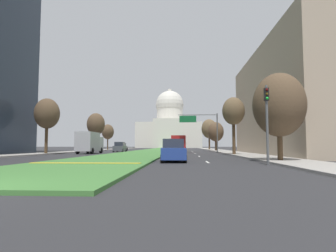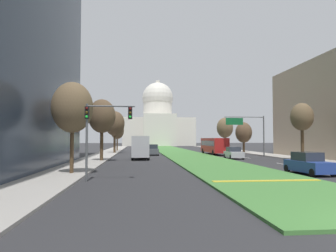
{
  "view_description": "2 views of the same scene",
  "coord_description": "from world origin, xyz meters",
  "px_view_note": "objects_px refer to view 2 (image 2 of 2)",
  "views": [
    {
      "loc": [
        6.17,
        -6.87,
        1.3
      ],
      "look_at": [
        2.64,
        57.92,
        5.81
      ],
      "focal_mm": 29.25,
      "sensor_mm": 36.0,
      "label": 1
    },
    {
      "loc": [
        -8.19,
        -8.71,
        2.85
      ],
      "look_at": [
        -1.37,
        61.34,
        5.78
      ],
      "focal_mm": 32.66,
      "sensor_mm": 36.0,
      "label": 2
    }
  ],
  "objects_px": {
    "street_tree_left_distant": "(117,131)",
    "box_truck_delivery": "(140,147)",
    "street_tree_right_mid": "(302,117)",
    "city_bus": "(214,145)",
    "overhead_guide_sign": "(249,127)",
    "street_tree_right_distant": "(225,128)",
    "sedan_lead_stopped": "(308,164)",
    "traffic_light_near_left": "(100,125)",
    "street_tree_left_mid": "(102,116)",
    "street_tree_left_far": "(115,124)",
    "sedan_far_horizon": "(137,148)",
    "sedan_midblock": "(234,153)",
    "sedan_distant": "(153,150)",
    "capitol_building": "(158,123)",
    "street_tree_right_far": "(244,133)",
    "street_tree_left_near": "(72,108)"
  },
  "relations": [
    {
      "from": "street_tree_left_distant",
      "to": "box_truck_delivery",
      "type": "height_order",
      "value": "street_tree_left_distant"
    },
    {
      "from": "street_tree_right_mid",
      "to": "city_bus",
      "type": "xyz_separation_m",
      "value": [
        -7.27,
        16.95,
        -3.8
      ]
    },
    {
      "from": "overhead_guide_sign",
      "to": "street_tree_right_mid",
      "type": "bearing_deg",
      "value": -71.57
    },
    {
      "from": "street_tree_right_distant",
      "to": "sedan_lead_stopped",
      "type": "relative_size",
      "value": 1.77
    },
    {
      "from": "traffic_light_near_left",
      "to": "street_tree_left_distant",
      "type": "distance_m",
      "value": 49.88
    },
    {
      "from": "street_tree_left_mid",
      "to": "street_tree_right_mid",
      "type": "height_order",
      "value": "street_tree_left_mid"
    },
    {
      "from": "street_tree_left_far",
      "to": "sedan_far_horizon",
      "type": "xyz_separation_m",
      "value": [
        4.41,
        6.09,
        -4.98
      ]
    },
    {
      "from": "overhead_guide_sign",
      "to": "city_bus",
      "type": "distance_m",
      "value": 8.51
    },
    {
      "from": "street_tree_right_distant",
      "to": "sedan_far_horizon",
      "type": "height_order",
      "value": "street_tree_right_distant"
    },
    {
      "from": "sedan_midblock",
      "to": "sedan_distant",
      "type": "relative_size",
      "value": 1.03
    },
    {
      "from": "traffic_light_near_left",
      "to": "street_tree_left_far",
      "type": "distance_m",
      "value": 39.62
    },
    {
      "from": "capitol_building",
      "to": "street_tree_left_distant",
      "type": "relative_size",
      "value": 4.38
    },
    {
      "from": "capitol_building",
      "to": "street_tree_left_far",
      "type": "bearing_deg",
      "value": -100.58
    },
    {
      "from": "street_tree_right_mid",
      "to": "street_tree_right_far",
      "type": "bearing_deg",
      "value": 88.79
    },
    {
      "from": "street_tree_right_distant",
      "to": "sedan_far_horizon",
      "type": "relative_size",
      "value": 1.81
    },
    {
      "from": "street_tree_right_distant",
      "to": "street_tree_left_distant",
      "type": "bearing_deg",
      "value": -174.22
    },
    {
      "from": "sedan_far_horizon",
      "to": "street_tree_left_far",
      "type": "bearing_deg",
      "value": -125.91
    },
    {
      "from": "sedan_midblock",
      "to": "box_truck_delivery",
      "type": "xyz_separation_m",
      "value": [
        -13.19,
        0.15,
        0.88
      ]
    },
    {
      "from": "sedan_lead_stopped",
      "to": "sedan_midblock",
      "type": "bearing_deg",
      "value": 90.34
    },
    {
      "from": "street_tree_right_distant",
      "to": "sedan_midblock",
      "type": "xyz_separation_m",
      "value": [
        -7.74,
        -31.01,
        -4.71
      ]
    },
    {
      "from": "street_tree_left_far",
      "to": "city_bus",
      "type": "distance_m",
      "value": 19.67
    },
    {
      "from": "street_tree_right_distant",
      "to": "city_bus",
      "type": "distance_m",
      "value": 21.01
    },
    {
      "from": "street_tree_left_mid",
      "to": "sedan_midblock",
      "type": "bearing_deg",
      "value": 11.13
    },
    {
      "from": "sedan_lead_stopped",
      "to": "street_tree_right_far",
      "type": "bearing_deg",
      "value": 78.13
    },
    {
      "from": "street_tree_left_mid",
      "to": "street_tree_left_far",
      "type": "relative_size",
      "value": 0.94
    },
    {
      "from": "street_tree_left_mid",
      "to": "city_bus",
      "type": "bearing_deg",
      "value": 40.22
    },
    {
      "from": "street_tree_right_far",
      "to": "sedan_distant",
      "type": "relative_size",
      "value": 1.49
    },
    {
      "from": "street_tree_right_mid",
      "to": "street_tree_left_far",
      "type": "relative_size",
      "value": 0.9
    },
    {
      "from": "sedan_lead_stopped",
      "to": "box_truck_delivery",
      "type": "distance_m",
      "value": 23.28
    },
    {
      "from": "traffic_light_near_left",
      "to": "sedan_lead_stopped",
      "type": "relative_size",
      "value": 1.15
    },
    {
      "from": "overhead_guide_sign",
      "to": "capitol_building",
      "type": "bearing_deg",
      "value": 96.52
    },
    {
      "from": "traffic_light_near_left",
      "to": "street_tree_right_distant",
      "type": "distance_m",
      "value": 57.63
    },
    {
      "from": "sedan_far_horizon",
      "to": "street_tree_right_distant",
      "type": "bearing_deg",
      "value": 17.75
    },
    {
      "from": "capitol_building",
      "to": "traffic_light_near_left",
      "type": "distance_m",
      "value": 108.74
    },
    {
      "from": "traffic_light_near_left",
      "to": "box_truck_delivery",
      "type": "bearing_deg",
      "value": 82.43
    },
    {
      "from": "capitol_building",
      "to": "city_bus",
      "type": "bearing_deg",
      "value": -85.87
    },
    {
      "from": "sedan_lead_stopped",
      "to": "box_truck_delivery",
      "type": "height_order",
      "value": "box_truck_delivery"
    },
    {
      "from": "street_tree_left_distant",
      "to": "sedan_midblock",
      "type": "height_order",
      "value": "street_tree_left_distant"
    },
    {
      "from": "traffic_light_near_left",
      "to": "sedan_midblock",
      "type": "bearing_deg",
      "value": 53.17
    },
    {
      "from": "capitol_building",
      "to": "street_tree_right_far",
      "type": "relative_size",
      "value": 4.65
    },
    {
      "from": "street_tree_right_mid",
      "to": "sedan_far_horizon",
      "type": "height_order",
      "value": "street_tree_right_mid"
    },
    {
      "from": "street_tree_right_mid",
      "to": "sedan_distant",
      "type": "bearing_deg",
      "value": 139.44
    },
    {
      "from": "street_tree_right_mid",
      "to": "box_truck_delivery",
      "type": "bearing_deg",
      "value": 165.56
    },
    {
      "from": "capitol_building",
      "to": "traffic_light_near_left",
      "type": "height_order",
      "value": "capitol_building"
    },
    {
      "from": "street_tree_left_near",
      "to": "street_tree_right_mid",
      "type": "xyz_separation_m",
      "value": [
        26.08,
        12.4,
        0.27
      ]
    },
    {
      "from": "street_tree_right_distant",
      "to": "box_truck_delivery",
      "type": "height_order",
      "value": "street_tree_right_distant"
    },
    {
      "from": "overhead_guide_sign",
      "to": "street_tree_right_distant",
      "type": "height_order",
      "value": "street_tree_right_distant"
    },
    {
      "from": "box_truck_delivery",
      "to": "street_tree_left_mid",
      "type": "bearing_deg",
      "value": -142.59
    },
    {
      "from": "street_tree_left_near",
      "to": "street_tree_right_far",
      "type": "distance_m",
      "value": 44.39
    },
    {
      "from": "street_tree_right_mid",
      "to": "sedan_distant",
      "type": "relative_size",
      "value": 1.79
    }
  ]
}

